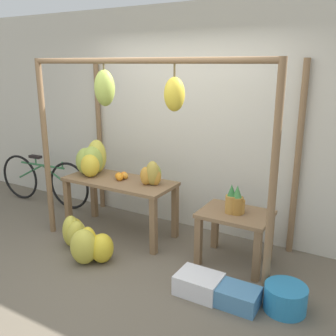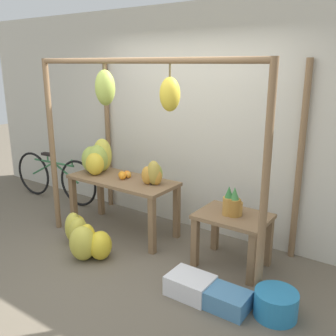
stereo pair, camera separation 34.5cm
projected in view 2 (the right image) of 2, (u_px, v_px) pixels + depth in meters
name	position (u px, v px, depth m)	size (l,w,h in m)	color
ground_plane	(108.00, 277.00, 3.82)	(20.00, 20.00, 0.00)	#665B4C
shop_wall_back	(192.00, 121.00, 4.70)	(8.00, 0.08, 2.80)	beige
stall_awning	(150.00, 123.00, 4.04)	(2.85, 1.14, 2.16)	brown
display_table_main	(123.00, 188.00, 4.70)	(1.41, 0.60, 0.72)	brown
display_table_side	(233.00, 227.00, 3.93)	(0.74, 0.55, 0.59)	brown
banana_pile_on_table	(97.00, 159.00, 4.90)	(0.46, 0.49, 0.44)	#9EB247
orange_pile	(124.00, 175.00, 4.67)	(0.14, 0.19, 0.09)	orange
pineapple_cluster	(233.00, 204.00, 3.85)	(0.20, 0.17, 0.32)	#B27F38
banana_pile_ground_left	(76.00, 229.00, 4.51)	(0.40, 0.36, 0.39)	gold
banana_pile_ground_right	(91.00, 243.00, 4.15)	(0.50, 0.47, 0.39)	yellow
fruit_crate_white	(190.00, 285.00, 3.51)	(0.42, 0.32, 0.19)	silver
blue_bucket	(276.00, 304.00, 3.20)	(0.37, 0.37, 0.24)	teal
parked_bicycle	(55.00, 177.00, 5.89)	(1.71, 0.16, 0.75)	black
papaya_pile	(154.00, 174.00, 4.41)	(0.27, 0.23, 0.29)	#93A33D
fruit_crate_purple	(227.00, 300.00, 3.30)	(0.38, 0.29, 0.17)	#4C84B2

